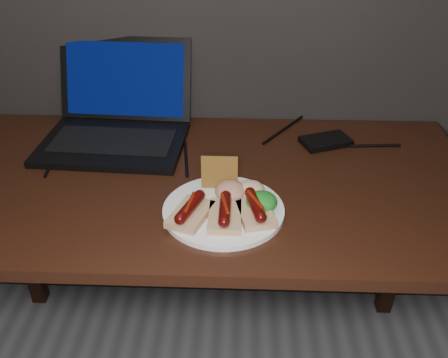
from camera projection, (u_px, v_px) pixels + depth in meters
name	position (u px, v px, depth m)	size (l,w,h in m)	color
desk	(199.00, 207.00, 1.29)	(1.40, 0.70, 0.75)	#33190C
laptop	(118.00, 120.00, 1.41)	(0.41, 0.38, 0.25)	black
hard_drive	(326.00, 141.00, 1.39)	(0.13, 0.08, 0.02)	black
desk_cables	(218.00, 147.00, 1.38)	(0.95, 0.38, 0.01)	black
plate	(223.00, 210.00, 1.12)	(0.27, 0.27, 0.01)	white
bread_sausage_left	(190.00, 211.00, 1.08)	(0.11, 0.13, 0.04)	#DAAD80
bread_sausage_center	(225.00, 213.00, 1.07)	(0.07, 0.12, 0.04)	#DAAD80
bread_sausage_right	(255.00, 209.00, 1.08)	(0.09, 0.13, 0.04)	#DAAD80
crispbread	(220.00, 172.00, 1.16)	(0.09, 0.01, 0.09)	#AB792F
salad_greens	(261.00, 201.00, 1.10)	(0.07, 0.07, 0.04)	#136219
salsa_mound	(231.00, 191.00, 1.14)	(0.07, 0.07, 0.04)	#A61610
coleslaw_mound	(251.00, 189.00, 1.15)	(0.06, 0.06, 0.04)	beige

